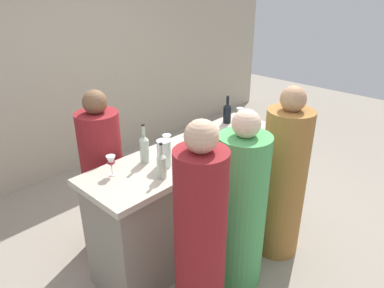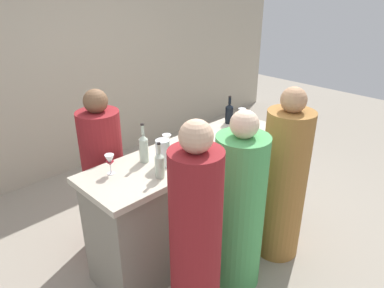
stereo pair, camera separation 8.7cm
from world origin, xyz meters
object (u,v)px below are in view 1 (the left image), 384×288
object	(u,v)px
person_left_guest	(240,210)
person_server_behind	(104,179)
person_right_guest	(200,245)
water_pitcher	(164,153)
wine_bottle_second_left_clear_pale	(144,148)
wine_bottle_second_right_near_black	(227,113)
person_center_guest	(283,182)
wine_glass_near_left	(240,113)
wine_glass_near_center	(167,140)
wine_glass_near_right	(111,162)
wine_bottle_leftmost_clear_pale	(162,165)
wine_bottle_center_dark_green	(204,147)

from	to	relation	value
person_left_guest	person_server_behind	xyz separation A→B (m)	(-0.47, 1.16, 0.01)
person_right_guest	water_pitcher	bearing A→B (deg)	-41.80
wine_bottle_second_left_clear_pale	water_pitcher	world-z (taller)	wine_bottle_second_left_clear_pale
person_left_guest	water_pitcher	bearing A→B (deg)	47.10
wine_bottle_second_left_clear_pale	wine_bottle_second_right_near_black	size ratio (longest dim) A/B	1.14
water_pitcher	person_right_guest	world-z (taller)	person_right_guest
person_left_guest	person_center_guest	xyz separation A→B (m)	(0.55, -0.05, 0.03)
wine_glass_near_left	wine_glass_near_center	distance (m)	0.95
wine_glass_near_right	water_pitcher	distance (m)	0.40
wine_glass_near_center	wine_glass_near_right	bearing A→B (deg)	179.90
wine_glass_near_center	person_left_guest	xyz separation A→B (m)	(0.10, -0.72, -0.41)
wine_bottle_second_right_near_black	wine_glass_near_right	distance (m)	1.43
person_left_guest	wine_bottle_second_right_near_black	bearing A→B (deg)	-26.80
wine_bottle_leftmost_clear_pale	wine_bottle_center_dark_green	world-z (taller)	wine_bottle_center_dark_green
wine_bottle_leftmost_clear_pale	person_center_guest	world-z (taller)	person_center_guest
wine_glass_near_right	person_right_guest	xyz separation A→B (m)	(0.08, -0.82, -0.34)
wine_glass_near_right	water_pitcher	xyz separation A→B (m)	(0.36, -0.18, 0.00)
person_center_guest	person_server_behind	distance (m)	1.58
person_center_guest	wine_bottle_second_right_near_black	bearing A→B (deg)	7.65
wine_bottle_second_right_near_black	wine_glass_near_center	world-z (taller)	wine_bottle_second_right_near_black
person_right_guest	wine_bottle_leftmost_clear_pale	bearing A→B (deg)	-33.97
person_center_guest	person_right_guest	world-z (taller)	person_right_guest
wine_bottle_center_dark_green	person_right_guest	xyz separation A→B (m)	(-0.58, -0.48, -0.35)
wine_glass_near_right	wine_bottle_leftmost_clear_pale	bearing A→B (deg)	-52.54
wine_glass_near_left	person_right_guest	bearing A→B (deg)	-151.75
wine_glass_near_center	wine_bottle_center_dark_green	bearing A→B (deg)	-74.12
wine_bottle_second_right_near_black	person_server_behind	distance (m)	1.37
wine_bottle_second_right_near_black	wine_glass_near_center	bearing A→B (deg)	-176.64
wine_bottle_leftmost_clear_pale	person_center_guest	distance (m)	1.15
wine_bottle_second_right_near_black	person_right_guest	size ratio (longest dim) A/B	0.17
wine_glass_near_center	person_server_behind	distance (m)	0.70
wine_glass_near_left	water_pitcher	world-z (taller)	water_pitcher
wine_glass_near_right	person_left_guest	distance (m)	1.05
wine_glass_near_right	person_server_behind	size ratio (longest dim) A/B	0.10
wine_glass_near_right	person_right_guest	world-z (taller)	person_right_guest
wine_glass_near_left	person_right_guest	world-z (taller)	person_right_guest
wine_glass_near_left	wine_bottle_center_dark_green	bearing A→B (deg)	-161.40
wine_glass_near_left	person_server_behind	xyz separation A→B (m)	(-1.33, 0.49, -0.40)
wine_bottle_second_right_near_black	water_pitcher	world-z (taller)	wine_bottle_second_right_near_black
person_left_guest	person_server_behind	size ratio (longest dim) A/B	1.00
wine_glass_near_center	wine_bottle_second_right_near_black	bearing A→B (deg)	3.36
wine_bottle_second_right_near_black	water_pitcher	bearing A→B (deg)	-168.00
wine_bottle_center_dark_green	wine_glass_near_center	xyz separation A→B (m)	(-0.10, 0.34, -0.01)
wine_glass_near_center	person_center_guest	size ratio (longest dim) A/B	0.10
wine_bottle_center_dark_green	person_left_guest	bearing A→B (deg)	-89.11
wine_bottle_second_right_near_black	wine_glass_near_right	xyz separation A→B (m)	(-1.43, -0.05, -0.00)
person_center_guest	wine_glass_near_right	bearing A→B (deg)	80.64
wine_glass_near_right	person_center_guest	bearing A→B (deg)	-32.10
wine_bottle_leftmost_clear_pale	person_right_guest	bearing A→B (deg)	-106.24
water_pitcher	person_server_behind	xyz separation A→B (m)	(-0.18, 0.62, -0.40)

